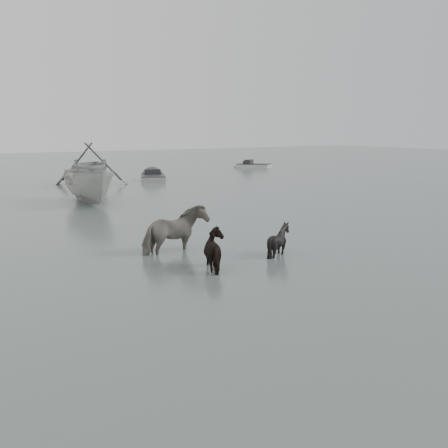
# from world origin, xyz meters

# --- Properties ---
(ground) EXTENTS (140.00, 140.00, 0.00)m
(ground) POSITION_xyz_m (0.00, 0.00, 0.00)
(ground) COLOR #4A5855
(ground) RESTS_ON ground
(pony_pinto) EXTENTS (2.25, 1.36, 1.77)m
(pony_pinto) POSITION_xyz_m (-0.08, 1.97, 0.89)
(pony_pinto) COLOR black
(pony_pinto) RESTS_ON ground
(pony_dark) EXTENTS (1.21, 1.38, 1.29)m
(pony_dark) POSITION_xyz_m (0.09, -0.40, 0.65)
(pony_dark) COLOR black
(pony_dark) RESTS_ON ground
(pony_black) EXTENTS (1.27, 1.18, 1.20)m
(pony_black) POSITION_xyz_m (2.43, 0.05, 0.60)
(pony_black) COLOR black
(pony_black) RESTS_ON ground
(rowboat_trail) EXTENTS (6.66, 7.01, 2.89)m
(rowboat_trail) POSITION_xyz_m (3.91, 22.47, 1.45)
(rowboat_trail) COLOR #9D9F9D
(rowboat_trail) RESTS_ON ground
(boat_small) EXTENTS (1.93, 4.95, 1.90)m
(boat_small) POSITION_xyz_m (1.09, 14.00, 0.95)
(boat_small) COLOR #AAA9A5
(boat_small) RESTS_ON ground
(skiff_port) EXTENTS (3.09, 4.65, 0.75)m
(skiff_port) POSITION_xyz_m (8.65, 23.34, 0.38)
(skiff_port) COLOR gray
(skiff_port) RESTS_ON ground
(skiff_star) EXTENTS (3.81, 4.19, 0.75)m
(skiff_star) POSITION_xyz_m (21.41, 29.45, 0.38)
(skiff_star) COLOR #BABAB5
(skiff_star) RESTS_ON ground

